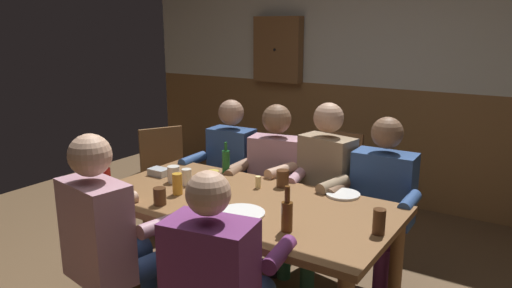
{
  "coord_description": "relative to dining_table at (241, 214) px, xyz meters",
  "views": [
    {
      "loc": [
        1.57,
        -2.09,
        1.78
      ],
      "look_at": [
        0.0,
        0.34,
        1.06
      ],
      "focal_mm": 33.55,
      "sensor_mm": 36.0,
      "label": 1
    }
  ],
  "objects": [
    {
      "name": "back_wall_wainscot",
      "position": [
        0.0,
        2.43,
        -0.05
      ],
      "size": [
        5.67,
        0.12,
        1.17
      ],
      "primitive_type": "cube",
      "color": "brown",
      "rests_on": "ground_plane"
    },
    {
      "name": "person_2",
      "position": [
        0.2,
        0.71,
        0.05
      ],
      "size": [
        0.57,
        0.56,
        1.25
      ],
      "rotation": [
        0.0,
        0.0,
        2.95
      ],
      "color": "#997F60",
      "rests_on": "ground_plane"
    },
    {
      "name": "pint_glass_1",
      "position": [
        -0.59,
        0.04,
        0.15
      ],
      "size": [
        0.08,
        0.08,
        0.11
      ],
      "primitive_type": "cylinder",
      "color": "white",
      "rests_on": "dining_table"
    },
    {
      "name": "pint_glass_0",
      "position": [
        -0.4,
        -0.13,
        0.16
      ],
      "size": [
        0.06,
        0.06,
        0.14
      ],
      "primitive_type": "cylinder",
      "color": "gold",
      "rests_on": "dining_table"
    },
    {
      "name": "wall_dart_cabinet",
      "position": [
        -1.1,
        2.3,
        0.88
      ],
      "size": [
        0.56,
        0.15,
        0.7
      ],
      "color": "brown"
    },
    {
      "name": "bottle_1",
      "position": [
        -0.76,
        -0.39,
        0.19
      ],
      "size": [
        0.06,
        0.06,
        0.26
      ],
      "color": "red",
      "rests_on": "dining_table"
    },
    {
      "name": "pint_glass_3",
      "position": [
        -0.47,
        0.04,
        0.15
      ],
      "size": [
        0.07,
        0.07,
        0.11
      ],
      "primitive_type": "cylinder",
      "color": "white",
      "rests_on": "dining_table"
    },
    {
      "name": "plate_0",
      "position": [
        0.13,
        -0.19,
        0.1
      ],
      "size": [
        0.28,
        0.28,
        0.01
      ],
      "primitive_type": "cylinder",
      "color": "white",
      "rests_on": "dining_table"
    },
    {
      "name": "person_0",
      "position": [
        -0.63,
        0.7,
        0.02
      ],
      "size": [
        0.52,
        0.52,
        1.2
      ],
      "rotation": [
        0.0,
        0.0,
        3.2
      ],
      "color": "#2D4C84",
      "rests_on": "ground_plane"
    },
    {
      "name": "bottle_0",
      "position": [
        -0.42,
        0.42,
        0.18
      ],
      "size": [
        0.06,
        0.06,
        0.23
      ],
      "color": "#195923",
      "rests_on": "dining_table"
    },
    {
      "name": "pint_glass_2",
      "position": [
        -0.24,
        0.04,
        0.16
      ],
      "size": [
        0.08,
        0.08,
        0.14
      ],
      "primitive_type": "cylinder",
      "color": "#E5C64C",
      "rests_on": "dining_table"
    },
    {
      "name": "condiment_caddy",
      "position": [
        -0.78,
        0.1,
        0.12
      ],
      "size": [
        0.14,
        0.1,
        0.05
      ],
      "primitive_type": "cube",
      "color": "#B2B7BC",
      "rests_on": "dining_table"
    },
    {
      "name": "bottle_2",
      "position": [
        0.45,
        -0.24,
        0.18
      ],
      "size": [
        0.06,
        0.06,
        0.25
      ],
      "color": "#593314",
      "rests_on": "dining_table"
    },
    {
      "name": "dining_table",
      "position": [
        0.0,
        0.0,
        0.0
      ],
      "size": [
        1.88,
        0.96,
        0.73
      ],
      "color": "brown",
      "rests_on": "ground_plane"
    },
    {
      "name": "pint_glass_6",
      "position": [
        0.09,
        0.36,
        0.15
      ],
      "size": [
        0.08,
        0.08,
        0.11
      ],
      "primitive_type": "cylinder",
      "color": "#4C2D19",
      "rests_on": "dining_table"
    },
    {
      "name": "pint_glass_4",
      "position": [
        0.87,
        -0.02,
        0.16
      ],
      "size": [
        0.07,
        0.07,
        0.13
      ],
      "primitive_type": "cylinder",
      "color": "#4C2D19",
      "rests_on": "dining_table"
    },
    {
      "name": "person_1",
      "position": [
        -0.2,
        0.71,
        0.03
      ],
      "size": [
        0.59,
        0.56,
        1.2
      ],
      "rotation": [
        0.0,
        0.0,
        3.34
      ],
      "color": "#B78493",
      "rests_on": "ground_plane"
    },
    {
      "name": "pint_glass_5",
      "position": [
        -0.37,
        -0.32,
        0.14
      ],
      "size": [
        0.08,
        0.08,
        0.1
      ],
      "primitive_type": "cylinder",
      "color": "#4C2D19",
      "rests_on": "dining_table"
    },
    {
      "name": "person_3",
      "position": [
        0.63,
        0.71,
        0.02
      ],
      "size": [
        0.56,
        0.51,
        1.19
      ],
      "rotation": [
        0.0,
        0.0,
        3.17
      ],
      "color": "#2D4C84",
      "rests_on": "ground_plane"
    },
    {
      "name": "person_5",
      "position": [
        0.36,
        -0.71,
        0.01
      ],
      "size": [
        0.57,
        0.59,
        1.19
      ],
      "rotation": [
        0.0,
        0.0,
        0.16
      ],
      "color": "#6B2D66",
      "rests_on": "ground_plane"
    },
    {
      "name": "chair_empty_near_right",
      "position": [
        -0.0,
        1.42,
        -0.17
      ],
      "size": [
        0.44,
        0.44,
        0.88
      ],
      "rotation": [
        0.0,
        0.0,
        -3.14
      ],
      "color": "brown",
      "rests_on": "ground_plane"
    },
    {
      "name": "table_candle",
      "position": [
        -0.04,
        0.25,
        0.13
      ],
      "size": [
        0.04,
        0.04,
        0.08
      ],
      "primitive_type": "cylinder",
      "color": "#F9E08C",
      "rests_on": "dining_table"
    },
    {
      "name": "person_4",
      "position": [
        -0.36,
        -0.71,
        0.05
      ],
      "size": [
        0.58,
        0.58,
        1.25
      ],
      "rotation": [
        0.0,
        0.0,
        -0.17
      ],
      "color": "#B78493",
      "rests_on": "ground_plane"
    },
    {
      "name": "chair_empty_far_end",
      "position": [
        -1.33,
        0.74,
        -0.17
      ],
      "size": [
        0.6,
        0.6,
        0.88
      ],
      "rotation": [
        0.0,
        0.0,
        -2.08
      ],
      "color": "brown",
      "rests_on": "ground_plane"
    },
    {
      "name": "back_wall_upper",
      "position": [
        0.0,
        2.43,
        1.23
      ],
      "size": [
        5.67,
        0.12,
        1.4
      ],
      "primitive_type": "cube",
      "color": "beige"
    },
    {
      "name": "plate_1",
      "position": [
        0.49,
        0.42,
        0.1
      ],
      "size": [
        0.21,
        0.21,
        0.01
      ],
      "primitive_type": "cylinder",
      "color": "white",
      "rests_on": "dining_table"
    }
  ]
}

